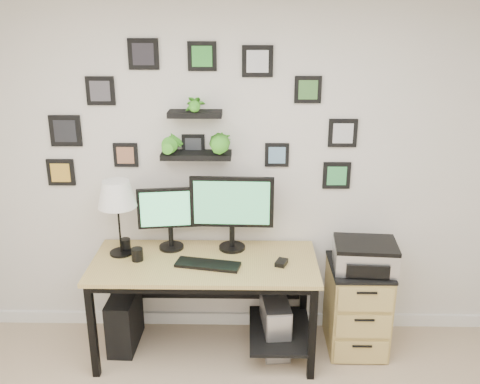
{
  "coord_description": "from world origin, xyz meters",
  "views": [
    {
      "loc": [
        0.07,
        -1.77,
        2.48
      ],
      "look_at": [
        0.01,
        1.83,
        1.2
      ],
      "focal_mm": 40.0,
      "sensor_mm": 36.0,
      "label": 1
    }
  ],
  "objects_px": {
    "table_lamp": "(117,196)",
    "printer": "(365,256)",
    "desk": "(210,274)",
    "monitor_right": "(232,207)",
    "mug": "(137,254)",
    "monitor_left": "(170,214)",
    "file_cabinet": "(357,306)",
    "pc_tower_black": "(125,320)",
    "pc_tower_grey": "(275,324)"
  },
  "relations": [
    {
      "from": "mug",
      "to": "printer",
      "type": "distance_m",
      "value": 1.63
    },
    {
      "from": "monitor_right",
      "to": "printer",
      "type": "relative_size",
      "value": 1.32
    },
    {
      "from": "table_lamp",
      "to": "pc_tower_black",
      "type": "relative_size",
      "value": 1.32
    },
    {
      "from": "printer",
      "to": "file_cabinet",
      "type": "bearing_deg",
      "value": 126.21
    },
    {
      "from": "pc_tower_black",
      "to": "monitor_left",
      "type": "bearing_deg",
      "value": 21.19
    },
    {
      "from": "table_lamp",
      "to": "file_cabinet",
      "type": "height_order",
      "value": "table_lamp"
    },
    {
      "from": "pc_tower_grey",
      "to": "table_lamp",
      "type": "bearing_deg",
      "value": 176.57
    },
    {
      "from": "desk",
      "to": "monitor_left",
      "type": "bearing_deg",
      "value": 151.03
    },
    {
      "from": "monitor_right",
      "to": "printer",
      "type": "distance_m",
      "value": 1.02
    },
    {
      "from": "monitor_right",
      "to": "pc_tower_grey",
      "type": "xyz_separation_m",
      "value": [
        0.32,
        -0.16,
        -0.88
      ]
    },
    {
      "from": "monitor_left",
      "to": "mug",
      "type": "height_order",
      "value": "monitor_left"
    },
    {
      "from": "table_lamp",
      "to": "printer",
      "type": "distance_m",
      "value": 1.82
    },
    {
      "from": "pc_tower_black",
      "to": "printer",
      "type": "bearing_deg",
      "value": 1.42
    },
    {
      "from": "printer",
      "to": "monitor_right",
      "type": "bearing_deg",
      "value": 171.99
    },
    {
      "from": "mug",
      "to": "file_cabinet",
      "type": "height_order",
      "value": "mug"
    },
    {
      "from": "file_cabinet",
      "to": "printer",
      "type": "distance_m",
      "value": 0.44
    },
    {
      "from": "desk",
      "to": "file_cabinet",
      "type": "xyz_separation_m",
      "value": [
        1.09,
        0.06,
        -0.29
      ]
    },
    {
      "from": "monitor_left",
      "to": "mug",
      "type": "relative_size",
      "value": 5.15
    },
    {
      "from": "monitor_left",
      "to": "table_lamp",
      "type": "bearing_deg",
      "value": -165.59
    },
    {
      "from": "mug",
      "to": "file_cabinet",
      "type": "xyz_separation_m",
      "value": [
        1.6,
        0.09,
        -0.46
      ]
    },
    {
      "from": "monitor_right",
      "to": "mug",
      "type": "bearing_deg",
      "value": -163.56
    },
    {
      "from": "pc_tower_black",
      "to": "mug",
      "type": "bearing_deg",
      "value": -23.86
    },
    {
      "from": "desk",
      "to": "file_cabinet",
      "type": "bearing_deg",
      "value": 3.05
    },
    {
      "from": "monitor_right",
      "to": "file_cabinet",
      "type": "xyz_separation_m",
      "value": [
        0.94,
        -0.1,
        -0.75
      ]
    },
    {
      "from": "pc_tower_black",
      "to": "printer",
      "type": "distance_m",
      "value": 1.86
    },
    {
      "from": "desk",
      "to": "monitor_right",
      "type": "relative_size",
      "value": 2.64
    },
    {
      "from": "file_cabinet",
      "to": "pc_tower_grey",
      "type": "bearing_deg",
      "value": -175.12
    },
    {
      "from": "monitor_left",
      "to": "printer",
      "type": "height_order",
      "value": "monitor_left"
    },
    {
      "from": "printer",
      "to": "pc_tower_black",
      "type": "bearing_deg",
      "value": 179.72
    },
    {
      "from": "monitor_left",
      "to": "monitor_right",
      "type": "xyz_separation_m",
      "value": [
        0.45,
        -0.0,
        0.06
      ]
    },
    {
      "from": "monitor_left",
      "to": "pc_tower_grey",
      "type": "xyz_separation_m",
      "value": [
        0.78,
        -0.16,
        -0.82
      ]
    },
    {
      "from": "mug",
      "to": "printer",
      "type": "relative_size",
      "value": 0.2
    },
    {
      "from": "desk",
      "to": "printer",
      "type": "height_order",
      "value": "printer"
    },
    {
      "from": "pc_tower_grey",
      "to": "monitor_right",
      "type": "bearing_deg",
      "value": 154.15
    },
    {
      "from": "table_lamp",
      "to": "file_cabinet",
      "type": "bearing_deg",
      "value": -0.51
    },
    {
      "from": "pc_tower_grey",
      "to": "mug",
      "type": "bearing_deg",
      "value": -177.7
    },
    {
      "from": "mug",
      "to": "file_cabinet",
      "type": "relative_size",
      "value": 0.14
    },
    {
      "from": "mug",
      "to": "pc_tower_black",
      "type": "relative_size",
      "value": 0.22
    },
    {
      "from": "monitor_left",
      "to": "file_cabinet",
      "type": "height_order",
      "value": "monitor_left"
    },
    {
      "from": "monitor_left",
      "to": "table_lamp",
      "type": "relative_size",
      "value": 0.85
    },
    {
      "from": "desk",
      "to": "mug",
      "type": "distance_m",
      "value": 0.54
    },
    {
      "from": "monitor_right",
      "to": "printer",
      "type": "bearing_deg",
      "value": -8.01
    },
    {
      "from": "mug",
      "to": "pc_tower_black",
      "type": "xyz_separation_m",
      "value": [
        -0.15,
        0.07,
        -0.58
      ]
    },
    {
      "from": "desk",
      "to": "pc_tower_grey",
      "type": "bearing_deg",
      "value": 0.7
    },
    {
      "from": "monitor_left",
      "to": "mug",
      "type": "xyz_separation_m",
      "value": [
        -0.21,
        -0.2,
        -0.23
      ]
    },
    {
      "from": "file_cabinet",
      "to": "monitor_left",
      "type": "bearing_deg",
      "value": 175.63
    },
    {
      "from": "file_cabinet",
      "to": "printer",
      "type": "bearing_deg",
      "value": -53.79
    },
    {
      "from": "monitor_right",
      "to": "printer",
      "type": "xyz_separation_m",
      "value": [
        0.96,
        -0.13,
        -0.31
      ]
    },
    {
      "from": "pc_tower_black",
      "to": "pc_tower_grey",
      "type": "xyz_separation_m",
      "value": [
        1.14,
        -0.03,
        -0.0
      ]
    },
    {
      "from": "monitor_right",
      "to": "table_lamp",
      "type": "bearing_deg",
      "value": -173.68
    }
  ]
}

